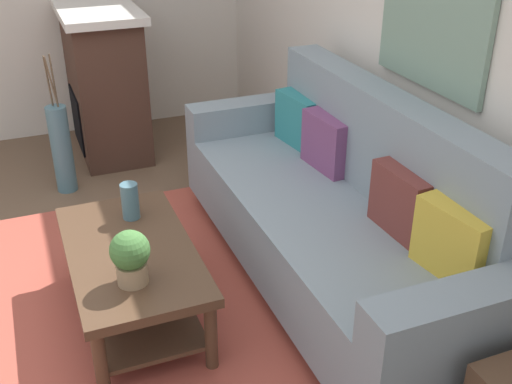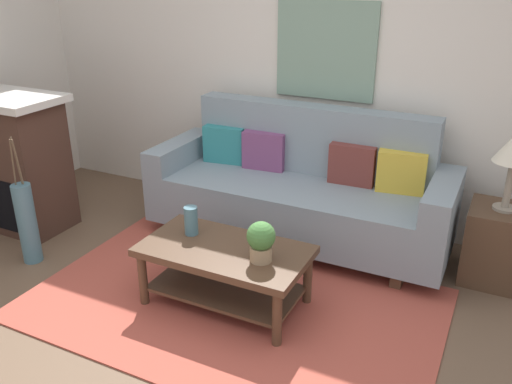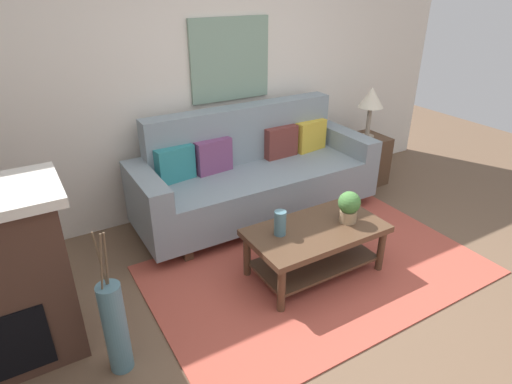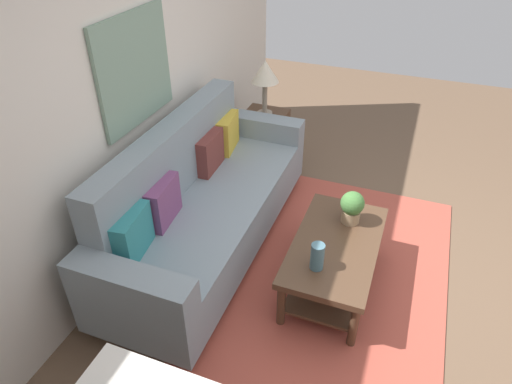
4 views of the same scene
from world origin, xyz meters
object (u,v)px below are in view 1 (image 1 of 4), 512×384
object	(u,v)px
throw_pillow_maroon	(401,202)
framed_painting	(435,8)
floor_vase	(62,150)
couch	(336,215)
throw_pillow_mustard	(452,242)
potted_plant_tabletop	(130,256)
throw_pillow_teal	(298,120)
fireplace	(105,81)
throw_pillow_plum	(326,143)
tabletop_vase	(130,201)
coffee_table	(132,268)

from	to	relation	value
throw_pillow_maroon	framed_painting	bearing A→B (deg)	138.38
floor_vase	framed_painting	distance (m)	2.70
couch	throw_pillow_mustard	size ratio (longest dim) A/B	6.72
potted_plant_tabletop	throw_pillow_teal	bearing A→B (deg)	127.33
fireplace	framed_painting	bearing A→B (deg)	29.14
potted_plant_tabletop	framed_painting	size ratio (longest dim) A/B	0.31
couch	throw_pillow_maroon	xyz separation A→B (m)	(0.38, 0.12, 0.25)
throw_pillow_plum	tabletop_vase	size ratio (longest dim) A/B	1.81
tabletop_vase	fireplace	size ratio (longest dim) A/B	0.17
tabletop_vase	throw_pillow_mustard	bearing A→B (deg)	45.07
throw_pillow_maroon	floor_vase	bearing A→B (deg)	-146.57
couch	framed_painting	xyz separation A→B (m)	(-0.00, 0.47, 1.05)
throw_pillow_teal	framed_painting	xyz separation A→B (m)	(0.77, 0.34, 0.81)
throw_pillow_plum	framed_painting	world-z (taller)	framed_painting
throw_pillow_mustard	floor_vase	bearing A→B (deg)	-150.84
throw_pillow_teal	throw_pillow_plum	world-z (taller)	same
tabletop_vase	floor_vase	xyz separation A→B (m)	(-1.33, -0.23, -0.21)
tabletop_vase	fireplace	world-z (taller)	fireplace
throw_pillow_plum	throw_pillow_mustard	xyz separation A→B (m)	(1.15, 0.00, 0.00)
coffee_table	framed_painting	size ratio (longest dim) A/B	1.31
coffee_table	potted_plant_tabletop	size ratio (longest dim) A/B	4.20
throw_pillow_plum	fireplace	bearing A→B (deg)	-153.82
throw_pillow_plum	potted_plant_tabletop	distance (m)	1.40
throw_pillow_teal	framed_painting	distance (m)	1.16
potted_plant_tabletop	coffee_table	bearing A→B (deg)	171.42
throw_pillow_plum	throw_pillow_mustard	bearing A→B (deg)	0.00
throw_pillow_teal	fireplace	world-z (taller)	fireplace
fireplace	framed_painting	size ratio (longest dim) A/B	1.38
throw_pillow_mustard	throw_pillow_maroon	bearing A→B (deg)	180.00
framed_painting	potted_plant_tabletop	bearing A→B (deg)	-82.96
couch	floor_vase	size ratio (longest dim) A/B	3.81
throw_pillow_maroon	throw_pillow_mustard	xyz separation A→B (m)	(0.38, 0.00, 0.00)
couch	throw_pillow_plum	distance (m)	0.47
throw_pillow_teal	throw_pillow_maroon	bearing A→B (deg)	0.00
throw_pillow_plum	floor_vase	world-z (taller)	throw_pillow_plum
couch	throw_pillow_maroon	size ratio (longest dim) A/B	6.72
couch	throw_pillow_maroon	bearing A→B (deg)	17.96
coffee_table	tabletop_vase	bearing A→B (deg)	166.55
couch	tabletop_vase	xyz separation A→B (m)	(-0.38, -1.03, 0.10)
throw_pillow_plum	coffee_table	bearing A→B (deg)	-76.24
fireplace	framed_painting	distance (m)	2.80
coffee_table	throw_pillow_maroon	bearing A→B (deg)	69.09
couch	floor_vase	xyz separation A→B (m)	(-1.71, -1.26, -0.11)
throw_pillow_maroon	tabletop_vase	size ratio (longest dim) A/B	1.81
tabletop_vase	throw_pillow_teal	bearing A→B (deg)	108.47
throw_pillow_plum	floor_vase	bearing A→B (deg)	-133.84
throw_pillow_plum	coffee_table	xyz separation A→B (m)	(0.30, -1.22, -0.37)
tabletop_vase	floor_vase	distance (m)	1.37
throw_pillow_mustard	framed_painting	world-z (taller)	framed_painting
couch	throw_pillow_mustard	world-z (taller)	couch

